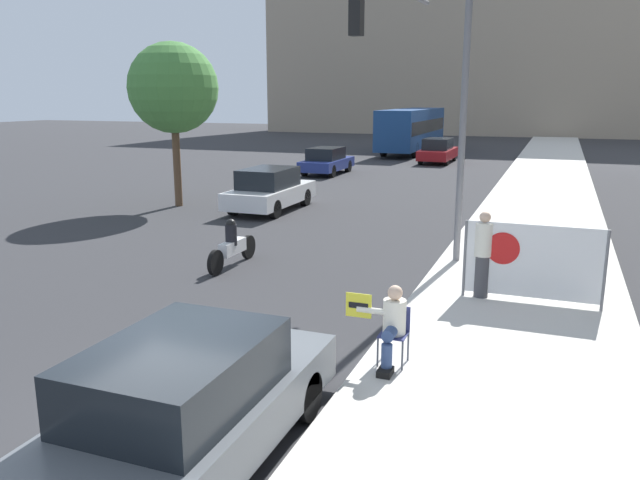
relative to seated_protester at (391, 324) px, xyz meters
The scene contains 14 objects.
ground_plane 3.34m from the seated_protester, 127.73° to the right, with size 160.00×160.00×0.00m, color #303033.
sidewalk_curb 12.56m from the seated_protester, 82.72° to the left, with size 4.10×90.00×0.15m, color beige.
building_backdrop_far 65.38m from the seated_protester, 93.54° to the left, with size 52.00×12.00×23.30m.
seated_protester is the anchor object (origin of this frame).
jogger_on_sidewalk 3.89m from the seated_protester, 77.29° to the left, with size 0.34×0.34×1.72m.
protest_banner 4.16m from the seated_protester, 64.78° to the left, with size 2.61×0.06×1.53m.
traffic_light_pole 7.57m from the seated_protester, 98.61° to the left, with size 2.94×2.70×6.46m.
parked_car_curbside 3.45m from the seated_protester, 115.54° to the right, with size 1.84×4.43×1.51m.
car_on_road_nearest 13.95m from the seated_protester, 122.75° to the left, with size 1.80×4.38×1.55m.
car_on_road_midblock 24.49m from the seated_protester, 112.58° to the left, with size 1.74×4.16×1.41m.
car_on_road_distant 30.90m from the seated_protester, 99.24° to the left, with size 1.79×4.53×1.52m.
city_bus_on_road 37.83m from the seated_protester, 102.34° to the left, with size 2.51×11.85×3.14m.
motorcycle_on_road 6.81m from the seated_protester, 138.70° to the left, with size 0.28×2.24×1.19m.
street_tree_near_curb 16.37m from the seated_protester, 134.48° to the left, with size 3.27×3.27×5.98m.
Camera 1 is at (4.09, -5.85, 4.05)m, focal length 35.00 mm.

